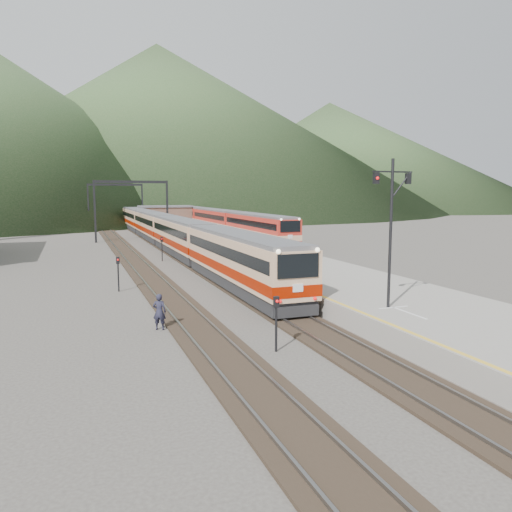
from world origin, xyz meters
name	(u,v)px	position (x,y,z in m)	size (l,w,h in m)	color
ground	(429,397)	(0.00, 0.00, 0.00)	(400.00, 400.00, 0.00)	#47423D
track_main	(177,253)	(0.00, 40.00, 0.07)	(2.60, 200.00, 0.23)	black
track_far	(129,255)	(-5.00, 40.00, 0.07)	(2.60, 200.00, 0.23)	black
track_second	(277,248)	(11.50, 40.00, 0.07)	(2.60, 200.00, 0.23)	black
platform	(233,249)	(5.60, 38.00, 0.50)	(8.00, 100.00, 1.00)	gray
gantry_near	(132,199)	(-2.85, 55.00, 5.59)	(9.55, 0.25, 8.00)	black
gantry_far	(116,197)	(-2.85, 80.00, 5.59)	(9.55, 0.25, 8.00)	black
station_shed	(166,214)	(5.60, 78.00, 2.57)	(9.40, 4.40, 3.10)	brown
hill_b	(158,126)	(30.00, 230.00, 37.50)	(220.00, 220.00, 75.00)	#24451E
hill_c	(329,155)	(110.00, 210.00, 25.00)	(160.00, 160.00, 50.00)	#24451E
main_train	(165,231)	(0.00, 46.73, 1.87)	(2.69, 73.92, 3.29)	tan
second_train	(216,221)	(11.50, 65.23, 1.95)	(2.82, 57.86, 3.44)	#B4291E
signal_mast	(391,218)	(3.57, 7.31, 5.23)	(2.20, 0.27, 6.94)	black
short_signal_a	(276,316)	(-2.77, 5.85, 1.46)	(0.23, 0.18, 2.27)	black
short_signal_b	(162,246)	(-2.49, 34.41, 1.46)	(0.25, 0.20, 2.27)	black
short_signal_c	(118,269)	(-7.64, 20.84, 1.46)	(0.22, 0.17, 2.27)	black
worker	(159,312)	(-6.65, 10.75, 0.86)	(0.63, 0.41, 1.72)	#212133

